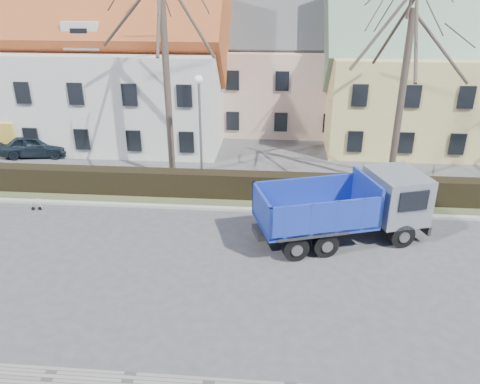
# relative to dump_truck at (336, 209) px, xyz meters

# --- Properties ---
(ground) EXTENTS (120.00, 120.00, 0.00)m
(ground) POSITION_rel_dump_truck_xyz_m (-6.37, -2.06, -1.47)
(ground) COLOR #444447
(curb_far) EXTENTS (80.00, 0.30, 0.12)m
(curb_far) POSITION_rel_dump_truck_xyz_m (-6.37, 2.54, -1.41)
(curb_far) COLOR #A7A49C
(curb_far) RESTS_ON ground
(grass_strip) EXTENTS (80.00, 3.00, 0.10)m
(grass_strip) POSITION_rel_dump_truck_xyz_m (-6.37, 4.14, -1.42)
(grass_strip) COLOR #444F2C
(grass_strip) RESTS_ON ground
(hedge) EXTENTS (60.00, 0.90, 1.30)m
(hedge) POSITION_rel_dump_truck_xyz_m (-6.37, 3.94, -0.82)
(hedge) COLOR black
(hedge) RESTS_ON ground
(building_white) EXTENTS (26.80, 10.80, 9.50)m
(building_white) POSITION_rel_dump_truck_xyz_m (-19.37, 13.94, 3.28)
(building_white) COLOR silver
(building_white) RESTS_ON ground
(building_pink) EXTENTS (10.80, 8.80, 8.00)m
(building_pink) POSITION_rel_dump_truck_xyz_m (-2.37, 17.94, 2.53)
(building_pink) COLOR beige
(building_pink) RESTS_ON ground
(building_yellow) EXTENTS (18.80, 10.80, 8.50)m
(building_yellow) POSITION_rel_dump_truck_xyz_m (9.63, 14.94, 2.78)
(building_yellow) COLOR #D7C276
(building_yellow) RESTS_ON ground
(tree_1) EXTENTS (9.20, 9.20, 12.65)m
(tree_1) POSITION_rel_dump_truck_xyz_m (-8.37, 6.44, 4.85)
(tree_1) COLOR #40352C
(tree_1) RESTS_ON ground
(tree_2) EXTENTS (8.00, 8.00, 11.00)m
(tree_2) POSITION_rel_dump_truck_xyz_m (3.63, 6.44, 4.03)
(tree_2) COLOR #40352C
(tree_2) RESTS_ON ground
(dump_truck) EXTENTS (7.84, 4.85, 2.94)m
(dump_truck) POSITION_rel_dump_truck_xyz_m (0.00, 0.00, 0.00)
(dump_truck) COLOR navy
(dump_truck) RESTS_ON ground
(streetlight) EXTENTS (0.47, 0.47, 6.07)m
(streetlight) POSITION_rel_dump_truck_xyz_m (-6.43, 4.94, 1.56)
(streetlight) COLOR slate
(streetlight) RESTS_ON ground
(cart_frame) EXTENTS (0.80, 0.54, 0.67)m
(cart_frame) POSITION_rel_dump_truck_xyz_m (-14.23, 1.67, -1.13)
(cart_frame) COLOR silver
(cart_frame) RESTS_ON ground
(parked_car_a) EXTENTS (4.43, 2.28, 1.44)m
(parked_car_a) POSITION_rel_dump_truck_xyz_m (-17.74, 9.24, -0.75)
(parked_car_a) COLOR black
(parked_car_a) RESTS_ON ground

